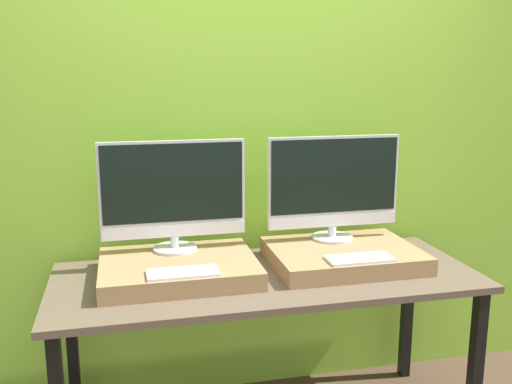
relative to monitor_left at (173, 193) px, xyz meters
The scene contains 8 objects.
wall_back 0.49m from the monitor_left, 32.49° to the left, with size 8.00×0.04×2.60m.
workbench 0.59m from the monitor_left, 27.73° to the right, with size 1.84×0.74×0.77m.
wooden_riser_left 0.33m from the monitor_left, 90.00° to the right, with size 0.66×0.51×0.08m.
monitor_left is the anchor object (origin of this frame).
keyboard_left 0.42m from the monitor_left, 90.00° to the right, with size 0.28×0.12×0.01m.
wooden_riser_right 0.83m from the monitor_left, 10.89° to the right, with size 0.66×0.51×0.08m.
monitor_right 0.76m from the monitor_left, ahead, with size 0.64×0.20×0.50m.
keyboard_right 0.86m from the monitor_left, 23.58° to the right, with size 0.28×0.12×0.01m.
Camera 1 is at (-0.59, -1.92, 1.64)m, focal length 40.00 mm.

